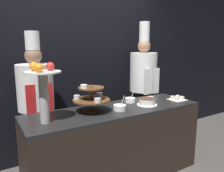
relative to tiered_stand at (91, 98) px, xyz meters
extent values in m
cube|color=black|center=(0.31, 0.88, 0.37)|extent=(10.00, 0.06, 2.80)
cube|color=black|center=(0.31, -0.03, -0.62)|extent=(2.11, 0.64, 0.84)
cube|color=black|center=(0.31, -0.03, -0.18)|extent=(2.11, 0.64, 0.03)
cylinder|color=brown|center=(0.00, 0.00, -0.15)|extent=(0.18, 0.18, 0.02)
cylinder|color=brown|center=(0.00, 0.00, -0.02)|extent=(0.04, 0.04, 0.28)
cylinder|color=brown|center=(0.00, 0.00, -0.03)|extent=(0.41, 0.41, 0.02)
cylinder|color=brown|center=(0.00, 0.00, 0.11)|extent=(0.28, 0.28, 0.02)
cylinder|color=silver|center=(-0.13, 0.08, 0.00)|extent=(0.07, 0.07, 0.04)
cylinder|color=beige|center=(-0.13, 0.08, 0.00)|extent=(0.06, 0.06, 0.03)
cylinder|color=silver|center=(0.00, -0.16, 0.00)|extent=(0.07, 0.07, 0.04)
cylinder|color=green|center=(0.00, -0.16, 0.00)|extent=(0.06, 0.06, 0.03)
cylinder|color=silver|center=(0.14, 0.08, 0.00)|extent=(0.07, 0.07, 0.04)
cylinder|color=gold|center=(0.14, 0.08, 0.00)|extent=(0.06, 0.06, 0.03)
cylinder|color=white|center=(-0.09, -0.02, 0.14)|extent=(0.07, 0.07, 0.04)
cylinder|color=#B2ADA8|center=(-0.52, -0.08, 0.08)|extent=(0.09, 0.09, 0.48)
cylinder|color=white|center=(-0.52, -0.08, 0.32)|extent=(0.33, 0.33, 0.01)
sphere|color=red|center=(-0.44, -0.06, 0.37)|extent=(0.08, 0.08, 0.08)
sphere|color=orange|center=(-0.58, -0.03, 0.37)|extent=(0.08, 0.08, 0.08)
sphere|color=orange|center=(-0.57, -0.15, 0.37)|extent=(0.08, 0.08, 0.08)
cylinder|color=white|center=(0.71, -0.10, -0.16)|extent=(0.25, 0.25, 0.01)
cylinder|color=white|center=(0.71, -0.10, -0.12)|extent=(0.20, 0.20, 0.07)
cylinder|color=#472819|center=(0.71, -0.10, -0.08)|extent=(0.20, 0.20, 0.01)
cylinder|color=white|center=(0.87, 0.03, -0.13)|extent=(0.09, 0.09, 0.06)
cube|color=white|center=(1.23, -0.11, -0.16)|extent=(0.20, 0.20, 0.01)
cube|color=silver|center=(1.18, -0.15, -0.13)|extent=(0.04, 0.04, 0.04)
cube|color=silver|center=(1.28, -0.15, -0.13)|extent=(0.04, 0.04, 0.04)
cube|color=silver|center=(1.18, -0.07, -0.13)|extent=(0.04, 0.04, 0.04)
cube|color=silver|center=(1.28, -0.07, -0.13)|extent=(0.04, 0.04, 0.04)
cylinder|color=white|center=(0.30, -0.11, -0.13)|extent=(0.15, 0.15, 0.06)
cylinder|color=#BCBCC1|center=(0.34, -0.11, -0.06)|extent=(0.05, 0.01, 0.11)
cylinder|color=white|center=(0.61, 0.11, -0.13)|extent=(0.13, 0.13, 0.06)
cylinder|color=#BCBCC1|center=(0.65, 0.11, -0.06)|extent=(0.05, 0.01, 0.11)
cube|color=black|center=(-0.48, 0.49, -0.61)|extent=(0.31, 0.17, 0.85)
cylinder|color=white|center=(-0.48, 0.49, 0.08)|extent=(0.41, 0.41, 0.53)
cube|color=red|center=(-0.48, 0.29, -0.02)|extent=(0.29, 0.01, 0.34)
sphere|color=#846047|center=(-0.48, 0.49, 0.44)|extent=(0.19, 0.19, 0.19)
cylinder|color=white|center=(-0.48, 0.49, 0.61)|extent=(0.16, 0.16, 0.21)
cube|color=#38332D|center=(1.13, 0.49, -0.58)|extent=(0.31, 0.17, 0.90)
cylinder|color=white|center=(1.13, 0.49, 0.16)|extent=(0.41, 0.41, 0.59)
cube|color=white|center=(1.13, 0.30, 0.04)|extent=(0.29, 0.01, 0.38)
sphere|color=#A37556|center=(1.13, 0.49, 0.55)|extent=(0.19, 0.19, 0.19)
cylinder|color=white|center=(1.13, 0.49, 0.76)|extent=(0.15, 0.15, 0.29)
camera|label=1|loc=(-1.00, -2.09, 0.56)|focal=35.00mm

